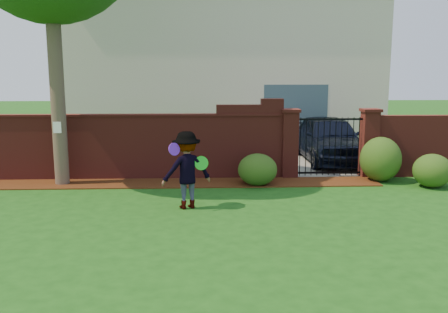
{
  "coord_description": "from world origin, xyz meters",
  "views": [
    {
      "loc": [
        0.06,
        -8.99,
        2.87
      ],
      "look_at": [
        0.5,
        1.4,
        1.05
      ],
      "focal_mm": 38.88,
      "sensor_mm": 36.0,
      "label": 1
    }
  ],
  "objects_px": {
    "man": "(187,170)",
    "frisbee_green": "(201,163)",
    "frisbee_purple": "(174,149)",
    "car": "(331,139)"
  },
  "relations": [
    {
      "from": "man",
      "to": "frisbee_green",
      "type": "xyz_separation_m",
      "value": [
        0.31,
        -0.02,
        0.16
      ]
    },
    {
      "from": "car",
      "to": "man",
      "type": "relative_size",
      "value": 2.66
    },
    {
      "from": "frisbee_purple",
      "to": "frisbee_green",
      "type": "relative_size",
      "value": 0.88
    },
    {
      "from": "man",
      "to": "car",
      "type": "bearing_deg",
      "value": -149.16
    },
    {
      "from": "car",
      "to": "man",
      "type": "bearing_deg",
      "value": -131.81
    },
    {
      "from": "man",
      "to": "frisbee_purple",
      "type": "bearing_deg",
      "value": 30.43
    },
    {
      "from": "frisbee_green",
      "to": "frisbee_purple",
      "type": "bearing_deg",
      "value": -155.06
    },
    {
      "from": "car",
      "to": "man",
      "type": "height_order",
      "value": "man"
    },
    {
      "from": "man",
      "to": "frisbee_green",
      "type": "relative_size",
      "value": 5.51
    },
    {
      "from": "car",
      "to": "frisbee_purple",
      "type": "xyz_separation_m",
      "value": [
        -4.65,
        -5.34,
        0.57
      ]
    }
  ]
}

